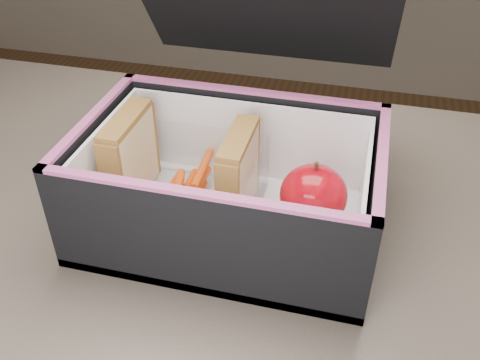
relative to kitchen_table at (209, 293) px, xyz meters
name	(u,v)px	position (x,y,z in m)	size (l,w,h in m)	color
kitchen_table	(209,293)	(0.00, 0.00, 0.00)	(1.20, 0.80, 0.75)	brown
lunch_bag	(231,176)	(0.02, 0.04, 0.16)	(0.33, 0.35, 0.30)	black
plastic_tub	(184,179)	(-0.04, 0.04, 0.14)	(0.18, 0.13, 0.07)	white
sandwich_left	(130,157)	(-0.11, 0.04, 0.16)	(0.03, 0.10, 0.11)	beige
sandwich_right	(238,174)	(0.03, 0.04, 0.16)	(0.03, 0.09, 0.10)	beige
carrot_sticks	(182,194)	(-0.04, 0.03, 0.12)	(0.05, 0.15, 0.03)	#DB3D08
paper_napkin	(312,223)	(0.12, 0.04, 0.11)	(0.08, 0.08, 0.01)	white
red_apple	(313,195)	(0.12, 0.04, 0.15)	(0.08, 0.08, 0.08)	#930011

